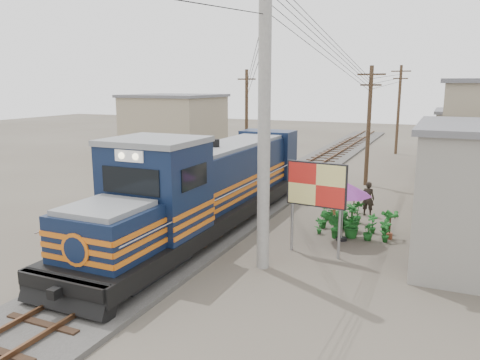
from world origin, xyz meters
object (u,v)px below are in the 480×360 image
at_px(billboard, 316,187).
at_px(vendor, 368,199).
at_px(market_umbrella, 344,188).
at_px(locomotive, 209,188).

xyz_separation_m(billboard, vendor, (0.92, 5.91, -1.65)).
relative_size(billboard, market_umbrella, 1.42).
height_order(billboard, market_umbrella, billboard).
relative_size(billboard, vendor, 2.08).
height_order(market_umbrella, vendor, market_umbrella).
relative_size(locomotive, market_umbrella, 7.02).
xyz_separation_m(locomotive, market_umbrella, (5.32, 0.91, 0.29)).
bearing_deg(market_umbrella, billboard, -106.35).
bearing_deg(locomotive, billboard, -12.18).
bearing_deg(locomotive, market_umbrella, 9.71).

